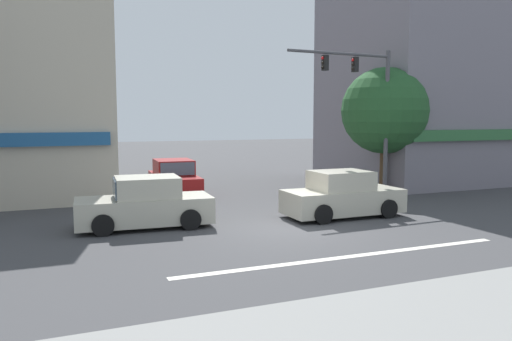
{
  "coord_description": "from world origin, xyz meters",
  "views": [
    {
      "loc": [
        -6.67,
        -13.63,
        3.37
      ],
      "look_at": [
        -0.21,
        2.0,
        1.6
      ],
      "focal_mm": 35.0,
      "sensor_mm": 36.0,
      "label": 1
    }
  ],
  "objects": [
    {
      "name": "sedan_waiting_far",
      "position": [
        2.55,
        0.89,
        0.71
      ],
      "size": [
        4.1,
        1.88,
        1.58
      ],
      "color": "#B7B29E",
      "rests_on": "ground"
    },
    {
      "name": "sedan_crossing_leftbound",
      "position": [
        -4.03,
        1.77,
        0.71
      ],
      "size": [
        4.2,
        2.09,
        1.58
      ],
      "color": "#B7B29E",
      "rests_on": "ground"
    },
    {
      "name": "sedan_crossing_rightbound",
      "position": [
        -1.73,
        7.7,
        0.71
      ],
      "size": [
        2.05,
        4.18,
        1.58
      ],
      "color": "maroon",
      "rests_on": "ground"
    },
    {
      "name": "lane_marking_stripe",
      "position": [
        0.0,
        -3.5,
        0.0
      ],
      "size": [
        9.0,
        0.24,
        0.01
      ],
      "primitive_type": "cube",
      "color": "silver",
      "rests_on": "ground"
    },
    {
      "name": "street_tree",
      "position": [
        7.39,
        5.12,
        3.71
      ],
      "size": [
        3.9,
        3.9,
        5.67
      ],
      "color": "#4C3823",
      "rests_on": "ground"
    },
    {
      "name": "ground_plane",
      "position": [
        0.0,
        0.0,
        0.0
      ],
      "size": [
        120.0,
        120.0,
        0.0
      ],
      "primitive_type": "plane",
      "color": "#3D3D3F"
    },
    {
      "name": "traffic_light_mast",
      "position": [
        5.62,
        3.88,
        4.18
      ],
      "size": [
        4.89,
        0.38,
        6.2
      ],
      "color": "#47474C",
      "rests_on": "ground"
    },
    {
      "name": "building_right_corner",
      "position": [
        13.24,
        8.15,
        5.67
      ],
      "size": [
        11.07,
        8.52,
        11.35
      ],
      "color": "slate",
      "rests_on": "ground"
    }
  ]
}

